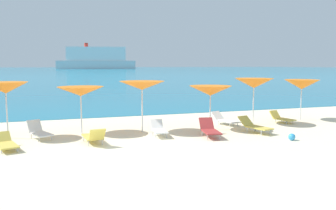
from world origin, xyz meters
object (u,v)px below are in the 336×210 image
at_px(umbrella_5, 210,91).
at_px(umbrella_7, 302,84).
at_px(lounge_chair_1, 255,125).
at_px(lounge_chair_11, 6,143).
at_px(beach_ball, 292,137).
at_px(umbrella_3, 81,91).
at_px(umbrella_4, 142,86).
at_px(lounge_chair_2, 282,118).
at_px(lounge_chair_6, 210,129).
at_px(lounge_chair_7, 225,119).
at_px(cruise_ship, 96,59).
at_px(lounge_chair_3, 39,132).
at_px(umbrella_2, 5,88).
at_px(lounge_chair_8, 94,136).
at_px(lounge_chair_9, 159,129).
at_px(umbrella_6, 254,83).

xyz_separation_m(umbrella_5, umbrella_7, (5.94, 1.01, 0.13)).
xyz_separation_m(umbrella_7, lounge_chair_1, (-4.33, -2.23, -1.63)).
distance_m(umbrella_5, lounge_chair_11, 8.74).
height_order(umbrella_5, beach_ball, umbrella_5).
xyz_separation_m(umbrella_3, umbrella_4, (2.61, -0.53, 0.23)).
relative_size(lounge_chair_2, lounge_chair_6, 0.89).
bearing_deg(lounge_chair_7, cruise_ship, 68.02).
bearing_deg(lounge_chair_3, beach_ball, -44.20).
relative_size(umbrella_2, lounge_chair_7, 1.36).
bearing_deg(umbrella_4, lounge_chair_3, -179.59).
xyz_separation_m(lounge_chair_2, lounge_chair_3, (-11.89, -0.17, 0.05)).
height_order(umbrella_4, lounge_chair_8, umbrella_4).
height_order(umbrella_3, beach_ball, umbrella_3).
bearing_deg(cruise_ship, umbrella_5, -84.48).
bearing_deg(umbrella_2, lounge_chair_8, -34.12).
bearing_deg(lounge_chair_7, umbrella_4, 170.74).
relative_size(umbrella_2, umbrella_4, 1.01).
height_order(lounge_chair_7, lounge_chair_8, lounge_chair_8).
xyz_separation_m(umbrella_2, cruise_ship, (35.91, 259.50, 5.43)).
xyz_separation_m(umbrella_4, umbrella_7, (9.04, 0.51, -0.14)).
bearing_deg(lounge_chair_6, lounge_chair_2, 31.60).
distance_m(lounge_chair_9, lounge_chair_11, 5.88).
distance_m(umbrella_4, lounge_chair_2, 7.78).
bearing_deg(umbrella_7, lounge_chair_7, 179.54).
distance_m(umbrella_3, lounge_chair_3, 2.39).
xyz_separation_m(umbrella_3, lounge_chair_7, (7.05, 0.02, -1.60)).
bearing_deg(cruise_ship, lounge_chair_1, -84.11).
bearing_deg(umbrella_3, lounge_chair_6, -25.99).
height_order(lounge_chair_3, lounge_chair_8, lounge_chair_3).
bearing_deg(lounge_chair_9, beach_ball, -21.67).
bearing_deg(umbrella_7, cruise_ship, 85.30).
height_order(umbrella_2, lounge_chair_11, umbrella_2).
height_order(lounge_chair_3, cruise_ship, cruise_ship).
bearing_deg(lounge_chair_9, umbrella_5, 18.33).
bearing_deg(lounge_chair_9, umbrella_3, 158.03).
xyz_separation_m(umbrella_5, lounge_chair_2, (4.45, 0.64, -1.57)).
xyz_separation_m(umbrella_7, lounge_chair_11, (-14.47, -2.08, -1.71)).
bearing_deg(umbrella_5, lounge_chair_2, 8.21).
bearing_deg(umbrella_6, umbrella_7, 5.36).
relative_size(umbrella_4, umbrella_7, 1.04).
relative_size(umbrella_6, lounge_chair_8, 1.44).
distance_m(umbrella_3, umbrella_4, 2.67).
height_order(lounge_chair_6, lounge_chair_11, lounge_chair_6).
bearing_deg(cruise_ship, lounge_chair_2, -83.53).
bearing_deg(umbrella_4, beach_ball, -34.48).
bearing_deg(lounge_chair_2, lounge_chair_3, 166.62).
bearing_deg(cruise_ship, umbrella_7, -83.21).
xyz_separation_m(umbrella_6, lounge_chair_6, (-3.45, -2.13, -1.75)).
bearing_deg(lounge_chair_6, umbrella_7, 29.88).
xyz_separation_m(lounge_chair_6, beach_ball, (2.82, -1.68, -0.19)).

